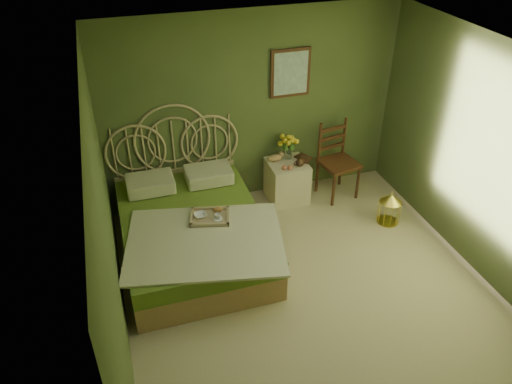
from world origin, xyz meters
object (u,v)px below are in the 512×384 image
object	(u,v)px
nightstand	(287,176)
birdcage	(389,209)
bed	(192,229)
chair	(337,155)

from	to	relation	value
nightstand	birdcage	xyz separation A→B (m)	(1.09, -0.95, -0.15)
bed	chair	world-z (taller)	bed
chair	birdcage	xyz separation A→B (m)	(0.38, -0.90, -0.39)
bed	birdcage	bearing A→B (deg)	-4.09
bed	birdcage	size ratio (longest dim) A/B	5.61
nightstand	birdcage	distance (m)	1.45
bed	nightstand	distance (m)	1.68
chair	bed	bearing A→B (deg)	-171.96
bed	chair	size ratio (longest dim) A/B	2.23
chair	birdcage	distance (m)	1.05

